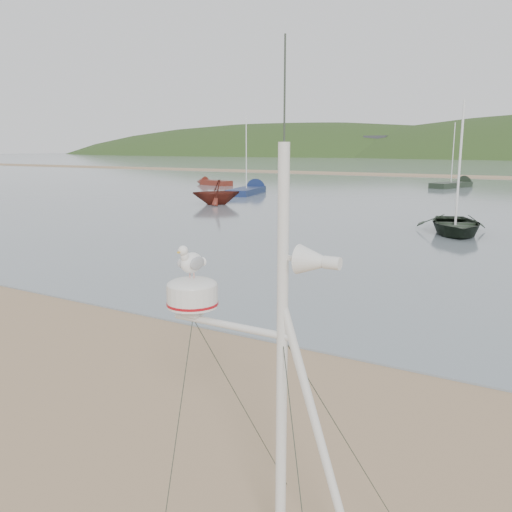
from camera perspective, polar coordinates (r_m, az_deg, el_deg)
The scene contains 7 objects.
ground at distance 8.49m, azimuth -16.15°, elevation -16.17°, with size 560.00×560.00×0.00m, color #8E7152.
mast_rig at distance 5.24m, azimuth 1.80°, elevation -19.83°, with size 2.10×2.25×4.75m.
boat_dark at distance 25.53m, azimuth 20.50°, elevation 6.96°, with size 3.09×0.90×4.32m, color black.
boat_red at distance 36.83m, azimuth -4.23°, elevation 7.90°, with size 2.74×1.67×3.17m, color #591D14.
sailboat_dark_mid at distance 56.99m, azimuth 20.73°, elevation 7.10°, with size 3.78×6.82×6.64m.
dinghy_red_far at distance 56.37m, azimuth -4.94°, elevation 7.74°, with size 4.90×2.06×1.16m.
sailboat_blue_near at distance 46.73m, azimuth -0.27°, elevation 7.04°, with size 3.44×7.47×7.20m.
Camera 1 is at (5.65, -5.02, 3.87)m, focal length 38.00 mm.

